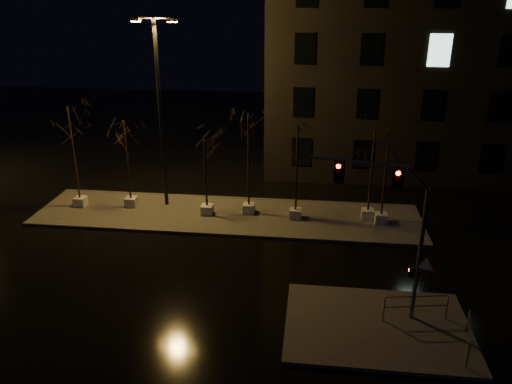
# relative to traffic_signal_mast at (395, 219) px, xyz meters

# --- Properties ---
(ground) EXTENTS (90.00, 90.00, 0.00)m
(ground) POSITION_rel_traffic_signal_mast_xyz_m (-7.89, 2.59, -4.20)
(ground) COLOR black
(ground) RESTS_ON ground
(median) EXTENTS (22.00, 5.00, 0.15)m
(median) POSITION_rel_traffic_signal_mast_xyz_m (-7.89, 8.59, -4.13)
(median) COLOR #43413C
(median) RESTS_ON ground
(sidewalk_corner) EXTENTS (7.00, 5.00, 0.15)m
(sidewalk_corner) POSITION_rel_traffic_signal_mast_xyz_m (-0.39, -0.91, -4.13)
(sidewalk_corner) COLOR #43413C
(sidewalk_corner) RESTS_ON ground
(building) EXTENTS (25.00, 12.00, 15.00)m
(building) POSITION_rel_traffic_signal_mast_xyz_m (6.11, 20.59, 3.30)
(building) COLOR black
(building) RESTS_ON ground
(tree_0) EXTENTS (1.80, 1.80, 6.15)m
(tree_0) POSITION_rel_traffic_signal_mast_xyz_m (-16.78, 8.74, 0.61)
(tree_0) COLOR beige
(tree_0) RESTS_ON median
(tree_1) EXTENTS (1.80, 1.80, 5.33)m
(tree_1) POSITION_rel_traffic_signal_mast_xyz_m (-13.75, 9.05, -0.01)
(tree_1) COLOR beige
(tree_1) RESTS_ON median
(tree_2) EXTENTS (1.80, 1.80, 4.53)m
(tree_2) POSITION_rel_traffic_signal_mast_xyz_m (-9.03, 8.46, -0.62)
(tree_2) COLOR beige
(tree_2) RESTS_ON median
(tree_3) EXTENTS (1.80, 1.80, 5.98)m
(tree_3) POSITION_rel_traffic_signal_mast_xyz_m (-6.66, 8.91, 0.48)
(tree_3) COLOR beige
(tree_3) RESTS_ON median
(tree_4) EXTENTS (1.80, 1.80, 5.51)m
(tree_4) POSITION_rel_traffic_signal_mast_xyz_m (-3.96, 8.51, 0.12)
(tree_4) COLOR beige
(tree_4) RESTS_ON median
(tree_5) EXTENTS (1.80, 1.80, 5.31)m
(tree_5) POSITION_rel_traffic_signal_mast_xyz_m (0.07, 8.92, -0.02)
(tree_5) COLOR beige
(tree_5) RESTS_ON median
(tree_6) EXTENTS (1.80, 1.80, 4.37)m
(tree_6) POSITION_rel_traffic_signal_mast_xyz_m (0.75, 8.44, -0.74)
(tree_6) COLOR beige
(tree_6) RESTS_ON median
(traffic_signal_mast) EXTENTS (4.92, 1.32, 6.17)m
(traffic_signal_mast) POSITION_rel_traffic_signal_mast_xyz_m (0.00, 0.00, 0.00)
(traffic_signal_mast) COLOR #56595E
(traffic_signal_mast) RESTS_ON sidewalk_corner
(streetlight_main) EXTENTS (2.67, 0.70, 10.68)m
(streetlight_main) POSITION_rel_traffic_signal_mast_xyz_m (-11.75, 9.60, 2.10)
(streetlight_main) COLOR black
(streetlight_main) RESTS_ON median
(guard_rail_a) EXTENTS (2.48, 0.46, 1.08)m
(guard_rail_a) POSITION_rel_traffic_signal_mast_xyz_m (1.06, -0.41, -3.35)
(guard_rail_a) COLOR #56595E
(guard_rail_a) RESTS_ON sidewalk_corner
(guard_rail_b) EXTENTS (0.57, 2.03, 0.99)m
(guard_rail_b) POSITION_rel_traffic_signal_mast_xyz_m (2.61, -1.94, -3.42)
(guard_rail_b) COLOR #56595E
(guard_rail_b) RESTS_ON sidewalk_corner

